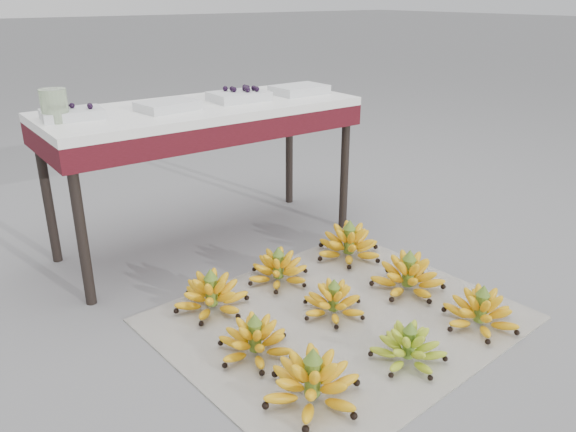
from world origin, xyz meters
TOP-DOWN VIEW (x-y plane):
  - ground at (0.00, 0.00)m, footprint 60.00×60.00m
  - newspaper_mat at (-0.06, 0.02)m, footprint 1.33×1.14m
  - bunch_front_left at (-0.42, -0.28)m, footprint 0.38×0.38m
  - bunch_front_center at (-0.04, -0.32)m, footprint 0.29×0.29m
  - bunch_front_right at (0.33, -0.32)m, footprint 0.35×0.35m
  - bunch_mid_left at (-0.44, 0.02)m, footprint 0.30×0.30m
  - bunch_mid_center at (-0.05, 0.06)m, footprint 0.29×0.29m
  - bunch_mid_right at (0.32, 0.02)m, footprint 0.35×0.35m
  - bunch_back_left at (-0.41, 0.37)m, footprint 0.38×0.38m
  - bunch_back_center at (-0.07, 0.40)m, footprint 0.35×0.35m
  - bunch_back_right at (0.33, 0.40)m, footprint 0.41×0.41m
  - vendor_table at (-0.11, 0.94)m, footprint 1.43×0.57m
  - tray_far_left at (-0.67, 0.97)m, footprint 0.25×0.19m
  - tray_left at (-0.29, 0.90)m, footprint 0.26×0.20m
  - tray_right at (0.08, 0.92)m, footprint 0.26×0.19m
  - tray_far_right at (0.43, 0.91)m, footprint 0.26×0.19m
  - glass_jar at (-0.74, 0.94)m, footprint 0.14×0.14m

SIDE VIEW (x-z plane):
  - ground at x=0.00m, z-range 0.00..0.00m
  - newspaper_mat at x=-0.06m, z-range 0.00..0.01m
  - bunch_mid_center at x=-0.05m, z-range -0.02..0.13m
  - bunch_front_center at x=-0.04m, z-range -0.02..0.13m
  - bunch_mid_left at x=-0.44m, z-range -0.02..0.14m
  - bunch_back_center at x=-0.07m, z-range -0.02..0.14m
  - bunch_front_right at x=0.33m, z-range -0.02..0.15m
  - bunch_back_left at x=-0.41m, z-range -0.02..0.15m
  - bunch_mid_right at x=0.32m, z-range -0.02..0.16m
  - bunch_front_left at x=-0.42m, z-range -0.02..0.16m
  - bunch_back_right at x=0.33m, z-range -0.02..0.16m
  - vendor_table at x=-0.11m, z-range 0.26..0.95m
  - tray_left at x=-0.29m, z-range 0.69..0.73m
  - tray_far_left at x=-0.67m, z-range 0.68..0.74m
  - tray_far_right at x=0.43m, z-range 0.69..0.73m
  - tray_right at x=0.08m, z-range 0.68..0.74m
  - glass_jar at x=-0.74m, z-range 0.69..0.81m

